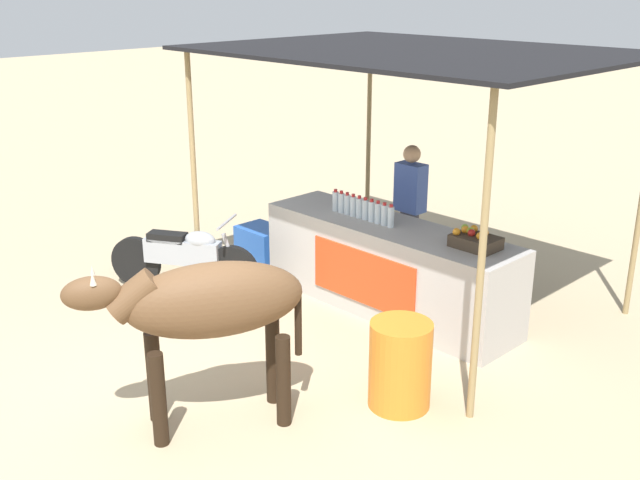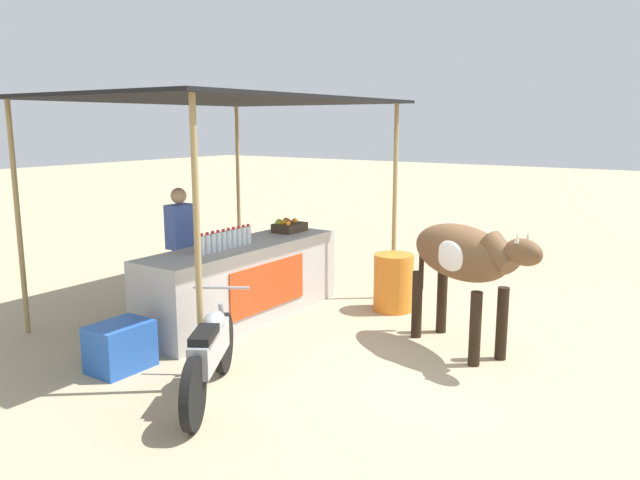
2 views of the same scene
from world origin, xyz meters
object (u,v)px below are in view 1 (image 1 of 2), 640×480
object	(u,v)px
cow	(206,306)
stall_counter	(388,267)
water_barrel	(400,365)
motorcycle_parked	(185,256)
vendor_behind_counter	(410,213)
cooler_box	(262,246)
fruit_crate	(475,240)

from	to	relation	value
cow	stall_counter	bearing A→B (deg)	99.86
water_barrel	motorcycle_parked	xyz separation A→B (m)	(-3.30, 0.13, 0.05)
vendor_behind_counter	motorcycle_parked	bearing A→B (deg)	-127.97
vendor_behind_counter	water_barrel	size ratio (longest dim) A/B	2.18
vendor_behind_counter	cooler_box	size ratio (longest dim) A/B	2.75
water_barrel	motorcycle_parked	world-z (taller)	motorcycle_parked
stall_counter	vendor_behind_counter	xyz separation A→B (m)	(-0.34, 0.75, 0.37)
stall_counter	motorcycle_parked	distance (m)	2.33
stall_counter	cooler_box	distance (m)	2.01
cow	vendor_behind_counter	bearing A→B (deg)	103.15
stall_counter	cow	world-z (taller)	cow
fruit_crate	stall_counter	bearing A→B (deg)	-176.80
fruit_crate	cooler_box	xyz separation A→B (m)	(-3.02, -0.15, -0.80)
stall_counter	water_barrel	world-z (taller)	stall_counter
water_barrel	cooler_box	bearing A→B (deg)	158.49
stall_counter	water_barrel	bearing A→B (deg)	-46.18
stall_counter	vendor_behind_counter	distance (m)	0.90
vendor_behind_counter	cooler_box	bearing A→B (deg)	-152.80
water_barrel	vendor_behind_counter	bearing A→B (deg)	128.05
cooler_box	motorcycle_parked	distance (m)	1.21
cooler_box	water_barrel	distance (m)	3.61
cow	fruit_crate	bearing A→B (deg)	78.55
vendor_behind_counter	cow	bearing A→B (deg)	-76.85
cow	cooler_box	bearing A→B (deg)	133.31
stall_counter	cooler_box	world-z (taller)	stall_counter
vendor_behind_counter	motorcycle_parked	xyz separation A→B (m)	(-1.60, -2.05, -0.42)
cooler_box	water_barrel	bearing A→B (deg)	-21.51
stall_counter	fruit_crate	xyz separation A→B (m)	(1.03, 0.06, 0.56)
vendor_behind_counter	motorcycle_parked	distance (m)	2.63
fruit_crate	vendor_behind_counter	xyz separation A→B (m)	(-1.37, 0.70, -0.19)
vendor_behind_counter	cooler_box	distance (m)	1.96
fruit_crate	cow	world-z (taller)	cow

